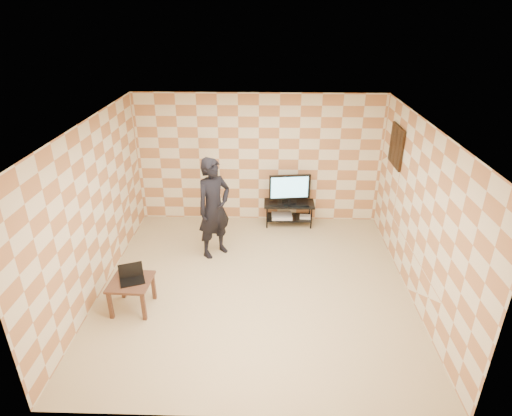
{
  "coord_description": "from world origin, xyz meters",
  "views": [
    {
      "loc": [
        0.19,
        -5.84,
        4.24
      ],
      "look_at": [
        0.0,
        0.6,
        1.15
      ],
      "focal_mm": 30.0,
      "sensor_mm": 36.0,
      "label": 1
    }
  ],
  "objects_px": {
    "tv": "(290,188)",
    "side_table": "(131,286)",
    "tv_stand": "(289,209)",
    "person": "(214,208)"
  },
  "relations": [
    {
      "from": "tv",
      "to": "side_table",
      "type": "bearing_deg",
      "value": -131.15
    },
    {
      "from": "tv_stand",
      "to": "tv",
      "type": "bearing_deg",
      "value": -97.35
    },
    {
      "from": "tv_stand",
      "to": "person",
      "type": "bearing_deg",
      "value": -139.42
    },
    {
      "from": "side_table",
      "to": "person",
      "type": "xyz_separation_m",
      "value": [
        1.08,
        1.64,
        0.53
      ]
    },
    {
      "from": "person",
      "to": "tv",
      "type": "bearing_deg",
      "value": -2.22
    },
    {
      "from": "tv",
      "to": "person",
      "type": "height_order",
      "value": "person"
    },
    {
      "from": "tv_stand",
      "to": "tv",
      "type": "xyz_separation_m",
      "value": [
        -0.0,
        -0.0,
        0.48
      ]
    },
    {
      "from": "tv_stand",
      "to": "person",
      "type": "height_order",
      "value": "person"
    },
    {
      "from": "tv",
      "to": "person",
      "type": "bearing_deg",
      "value": -139.49
    },
    {
      "from": "tv_stand",
      "to": "person",
      "type": "distance_m",
      "value": 1.94
    }
  ]
}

